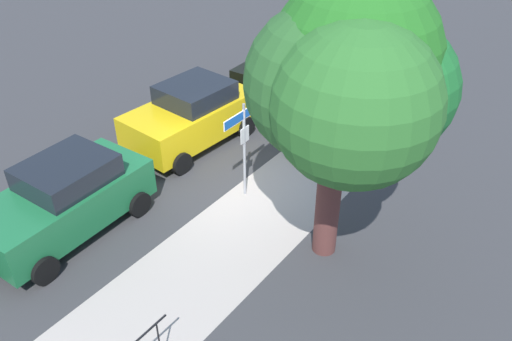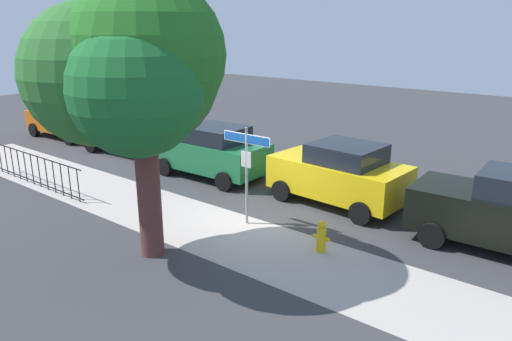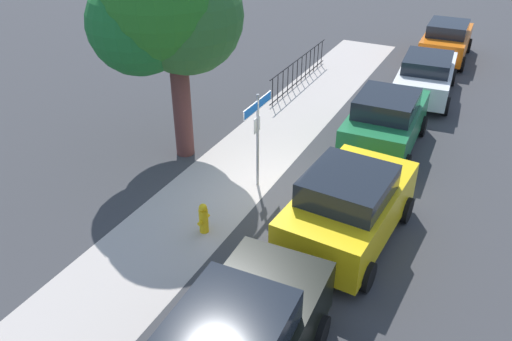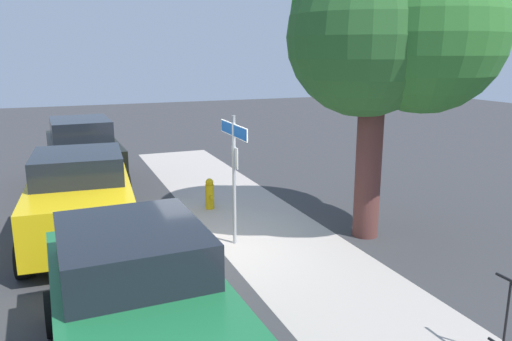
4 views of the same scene
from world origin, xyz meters
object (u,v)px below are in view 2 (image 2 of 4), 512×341
(street_sign, at_px, (246,157))
(car_orange, at_px, (68,119))
(car_white, at_px, (132,134))
(fire_hydrant, at_px, (321,236))
(shade_tree, at_px, (133,72))
(car_yellow, at_px, (340,173))
(car_green, at_px, (212,151))

(street_sign, height_order, car_orange, street_sign)
(car_white, relative_size, fire_hydrant, 5.80)
(street_sign, bearing_deg, fire_hydrant, 175.34)
(car_white, bearing_deg, shade_tree, 139.38)
(shade_tree, height_order, car_white, shade_tree)
(car_yellow, height_order, fire_hydrant, car_yellow)
(street_sign, height_order, car_yellow, street_sign)
(shade_tree, distance_m, car_green, 7.07)
(shade_tree, bearing_deg, car_yellow, -106.77)
(street_sign, height_order, car_white, street_sign)
(street_sign, bearing_deg, car_orange, -11.73)
(street_sign, relative_size, car_orange, 0.61)
(car_green, relative_size, car_white, 0.91)
(shade_tree, bearing_deg, car_green, -60.98)
(street_sign, xyz_separation_m, car_white, (8.40, -2.78, -1.04))
(car_orange, bearing_deg, car_yellow, 178.81)
(car_orange, height_order, fire_hydrant, car_orange)
(street_sign, distance_m, shade_tree, 3.83)
(car_green, bearing_deg, car_yellow, -176.87)
(car_orange, xyz_separation_m, fire_hydrant, (-15.63, 2.94, -0.48))
(car_white, height_order, car_orange, car_orange)
(car_yellow, xyz_separation_m, car_white, (9.59, 0.11, -0.10))
(street_sign, bearing_deg, shade_tree, 79.15)
(street_sign, relative_size, car_green, 0.64)
(car_yellow, bearing_deg, street_sign, 71.32)
(shade_tree, bearing_deg, car_white, -36.33)
(car_green, height_order, car_white, car_green)
(car_white, bearing_deg, car_yellow, 176.36)
(fire_hydrant, bearing_deg, street_sign, -4.66)
(car_green, xyz_separation_m, fire_hydrant, (-6.04, 2.69, -0.54))
(car_orange, bearing_deg, shade_tree, 153.87)
(car_white, distance_m, fire_hydrant, 11.24)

